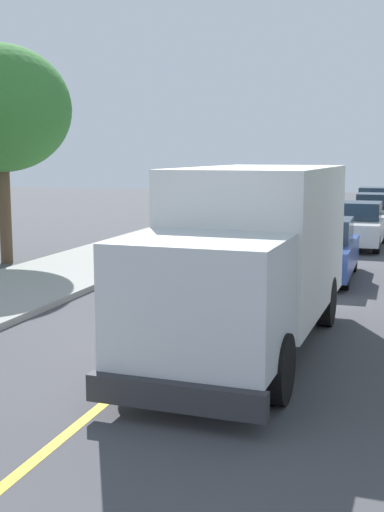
# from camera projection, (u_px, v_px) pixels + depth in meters

# --- Properties ---
(centre_line_yellow) EXTENTS (0.16, 56.00, 0.01)m
(centre_line_yellow) POSITION_uv_depth(u_px,v_px,m) (185.00, 338.00, 12.67)
(centre_line_yellow) COLOR gold
(centre_line_yellow) RESTS_ON ground
(box_truck) EXTENTS (2.59, 7.24, 3.20)m
(box_truck) POSITION_uv_depth(u_px,v_px,m) (252.00, 250.00, 11.82)
(box_truck) COLOR silver
(box_truck) RESTS_ON ground
(parked_car_near) EXTENTS (1.83, 4.41, 1.67)m
(parked_car_near) POSITION_uv_depth(u_px,v_px,m) (321.00, 250.00, 18.59)
(parked_car_near) COLOR #2D4793
(parked_car_near) RESTS_ON ground
(parked_car_mid) EXTENTS (1.89, 4.44, 1.67)m
(parked_car_mid) POSITION_uv_depth(u_px,v_px,m) (358.00, 226.00, 24.85)
(parked_car_mid) COLOR silver
(parked_car_mid) RESTS_ON ground
(parked_car_far) EXTENTS (1.81, 4.40, 1.67)m
(parked_car_far) POSITION_uv_depth(u_px,v_px,m) (375.00, 213.00, 30.15)
(parked_car_far) COLOR #4C564C
(parked_car_far) RESTS_ON ground
(parked_car_furthest) EXTENTS (1.82, 4.41, 1.67)m
(parked_car_furthest) POSITION_uv_depth(u_px,v_px,m) (374.00, 204.00, 35.65)
(parked_car_furthest) COLOR #B7B7BC
(parked_car_furthest) RESTS_ON ground
(street_tree_down_block) EXTENTS (4.33, 4.33, 6.77)m
(street_tree_down_block) POSITION_uv_depth(u_px,v_px,m) (1.00, 109.00, 20.62)
(street_tree_down_block) COLOR brown
(street_tree_down_block) RESTS_ON ground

